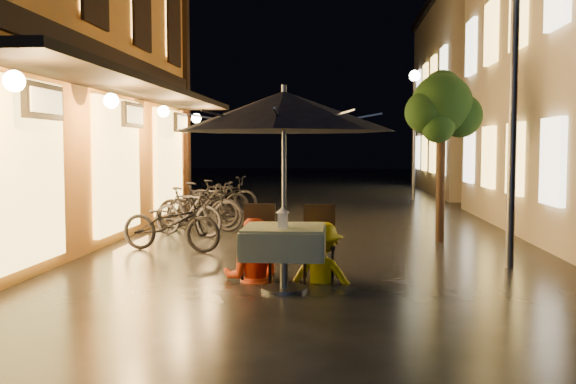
# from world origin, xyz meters

# --- Properties ---
(ground) EXTENTS (90.00, 90.00, 0.00)m
(ground) POSITION_xyz_m (0.00, 0.00, 0.00)
(ground) COLOR black
(ground) RESTS_ON ground
(east_building_far) EXTENTS (7.30, 10.30, 7.30)m
(east_building_far) POSITION_xyz_m (7.49, 18.00, 3.66)
(east_building_far) COLOR #B3A08F
(east_building_far) RESTS_ON ground
(street_tree) EXTENTS (1.43, 1.20, 3.15)m
(street_tree) POSITION_xyz_m (2.41, 4.51, 2.42)
(street_tree) COLOR black
(street_tree) RESTS_ON ground
(streetlamp_near) EXTENTS (0.36, 0.36, 4.23)m
(streetlamp_near) POSITION_xyz_m (3.00, 2.00, 2.92)
(streetlamp_near) COLOR #59595E
(streetlamp_near) RESTS_ON ground
(streetlamp_far) EXTENTS (0.36, 0.36, 4.23)m
(streetlamp_far) POSITION_xyz_m (3.00, 14.00, 2.92)
(streetlamp_far) COLOR #59595E
(streetlamp_far) RESTS_ON ground
(cafe_table) EXTENTS (0.99, 0.99, 0.78)m
(cafe_table) POSITION_xyz_m (-0.10, 0.29, 0.59)
(cafe_table) COLOR #59595E
(cafe_table) RESTS_ON ground
(patio_umbrella) EXTENTS (2.65, 2.65, 2.46)m
(patio_umbrella) POSITION_xyz_m (-0.10, 0.29, 2.15)
(patio_umbrella) COLOR #59595E
(patio_umbrella) RESTS_ON ground
(cafe_chair_left) EXTENTS (0.42, 0.42, 0.97)m
(cafe_chair_left) POSITION_xyz_m (-0.50, 1.02, 0.54)
(cafe_chair_left) COLOR black
(cafe_chair_left) RESTS_ON ground
(cafe_chair_right) EXTENTS (0.42, 0.42, 0.97)m
(cafe_chair_right) POSITION_xyz_m (0.30, 1.02, 0.54)
(cafe_chair_right) COLOR black
(cafe_chair_right) RESTS_ON ground
(table_lantern) EXTENTS (0.16, 0.16, 0.25)m
(table_lantern) POSITION_xyz_m (-0.10, 0.12, 0.92)
(table_lantern) COLOR white
(table_lantern) RESTS_ON cafe_table
(person_orange) EXTENTS (0.78, 0.61, 1.58)m
(person_orange) POSITION_xyz_m (-0.57, 0.88, 0.79)
(person_orange) COLOR red
(person_orange) RESTS_ON ground
(person_yellow) EXTENTS (1.06, 0.76, 1.49)m
(person_yellow) POSITION_xyz_m (0.34, 0.86, 0.75)
(person_yellow) COLOR #E1BF00
(person_yellow) RESTS_ON ground
(bicycle_0) EXTENTS (1.87, 1.00, 0.93)m
(bicycle_0) POSITION_xyz_m (-2.22, 3.07, 0.47)
(bicycle_0) COLOR black
(bicycle_0) RESTS_ON ground
(bicycle_1) EXTENTS (1.64, 1.04, 0.95)m
(bicycle_1) POSITION_xyz_m (-2.36, 4.82, 0.48)
(bicycle_1) COLOR black
(bicycle_1) RESTS_ON ground
(bicycle_2) EXTENTS (1.98, 1.00, 0.99)m
(bicycle_2) POSITION_xyz_m (-2.32, 5.73, 0.50)
(bicycle_2) COLOR black
(bicycle_2) RESTS_ON ground
(bicycle_3) EXTENTS (1.67, 0.66, 0.98)m
(bicycle_3) POSITION_xyz_m (-2.37, 6.19, 0.49)
(bicycle_3) COLOR black
(bicycle_3) RESTS_ON ground
(bicycle_4) EXTENTS (1.59, 0.70, 0.81)m
(bicycle_4) POSITION_xyz_m (-2.47, 7.39, 0.41)
(bicycle_4) COLOR black
(bicycle_4) RESTS_ON ground
(bicycle_5) EXTENTS (1.59, 0.74, 0.92)m
(bicycle_5) POSITION_xyz_m (-2.44, 8.33, 0.46)
(bicycle_5) COLOR black
(bicycle_5) RESTS_ON ground
(bicycle_6) EXTENTS (1.96, 1.01, 0.98)m
(bicycle_6) POSITION_xyz_m (-2.44, 9.07, 0.49)
(bicycle_6) COLOR black
(bicycle_6) RESTS_ON ground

